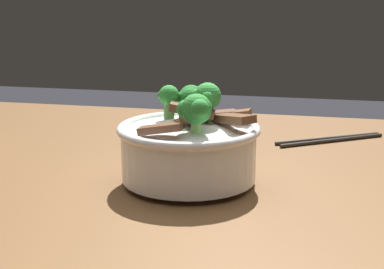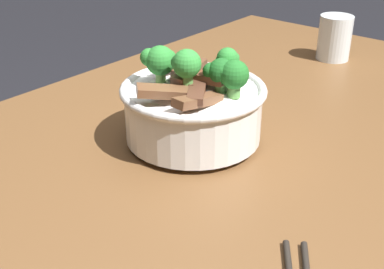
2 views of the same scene
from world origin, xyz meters
name	(u,v)px [view 1 (image 1 of 2)]	position (x,y,z in m)	size (l,w,h in m)	color
dining_table	(160,234)	(0.00, 0.00, 0.67)	(1.19, 0.85, 0.79)	brown
rice_bowl	(189,143)	(-0.07, 0.08, 0.85)	(0.20, 0.20, 0.15)	white
chopsticks_pair	(330,139)	(-0.27, -0.21, 0.79)	(0.19, 0.14, 0.01)	#28231E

